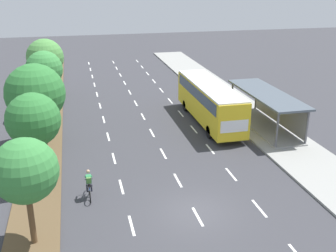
{
  "coord_description": "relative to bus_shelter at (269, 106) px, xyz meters",
  "views": [
    {
      "loc": [
        -5.74,
        -17.98,
        11.93
      ],
      "look_at": [
        0.88,
        10.03,
        1.2
      ],
      "focal_mm": 43.58,
      "sensor_mm": 36.0,
      "label": 1
    }
  ],
  "objects": [
    {
      "name": "median_tree_fifth",
      "position": [
        -17.9,
        13.05,
        2.34
      ],
      "size": [
        3.65,
        3.65,
        5.92
      ],
      "color": "brown",
      "rests_on": "median_strip"
    },
    {
      "name": "median_tree_third",
      "position": [
        -18.06,
        0.62,
        2.08
      ],
      "size": [
        4.28,
        4.28,
        5.97
      ],
      "color": "brown",
      "rests_on": "median_strip"
    },
    {
      "name": "bus",
      "position": [
        -4.28,
        2.4,
        0.2
      ],
      "size": [
        2.54,
        11.29,
        3.37
      ],
      "color": "yellow",
      "rests_on": "ground"
    },
    {
      "name": "lane_divider_left",
      "position": [
        -13.03,
        7.19,
        -1.86
      ],
      "size": [
        0.14,
        47.19,
        0.01
      ],
      "color": "white",
      "rests_on": "ground"
    },
    {
      "name": "lane_divider_center",
      "position": [
        -9.53,
        7.19,
        -1.86
      ],
      "size": [
        0.14,
        47.19,
        0.01
      ],
      "color": "white",
      "rests_on": "ground"
    },
    {
      "name": "median_strip",
      "position": [
        -17.83,
        9.09,
        -1.81
      ],
      "size": [
        2.6,
        52.0,
        0.12
      ],
      "primitive_type": "cube",
      "color": "brown",
      "rests_on": "ground"
    },
    {
      "name": "sidewalk_right",
      "position": [
        -0.28,
        9.09,
        -1.79
      ],
      "size": [
        4.5,
        52.0,
        0.15
      ],
      "primitive_type": "cube",
      "color": "gray",
      "rests_on": "ground"
    },
    {
      "name": "median_tree_nearest",
      "position": [
        -17.69,
        -11.82,
        1.96
      ],
      "size": [
        2.97,
        2.97,
        5.21
      ],
      "color": "brown",
      "rests_on": "median_strip"
    },
    {
      "name": "median_tree_second",
      "position": [
        -17.75,
        -5.6,
        2.19
      ],
      "size": [
        3.16,
        3.16,
        5.54
      ],
      "color": "brown",
      "rests_on": "median_strip"
    },
    {
      "name": "ground_plane",
      "position": [
        -9.53,
        -10.91,
        -1.87
      ],
      "size": [
        140.0,
        140.0,
        0.0
      ],
      "primitive_type": "plane",
      "color": "#38383D"
    },
    {
      "name": "lane_divider_right",
      "position": [
        -6.03,
        7.19,
        -1.86
      ],
      "size": [
        0.14,
        47.19,
        0.01
      ],
      "color": "white",
      "rests_on": "ground"
    },
    {
      "name": "median_tree_fourth",
      "position": [
        -17.68,
        6.83,
        2.47
      ],
      "size": [
        3.12,
        3.12,
        5.8
      ],
      "color": "brown",
      "rests_on": "median_strip"
    },
    {
      "name": "cyclist",
      "position": [
        -14.92,
        -8.1,
        -1.08
      ],
      "size": [
        0.46,
        1.82,
        1.71
      ],
      "color": "black",
      "rests_on": "ground"
    },
    {
      "name": "bus_shelter",
      "position": [
        0.0,
        0.0,
        0.0
      ],
      "size": [
        2.9,
        9.51,
        2.86
      ],
      "color": "gray",
      "rests_on": "sidewalk_right"
    }
  ]
}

